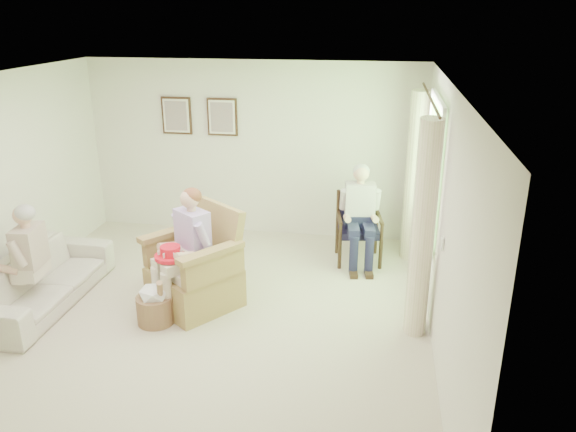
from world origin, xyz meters
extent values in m
plane|color=beige|center=(0.00, 0.00, 0.00)|extent=(5.50, 5.50, 0.00)
cube|color=silver|center=(0.00, 2.75, 1.30)|extent=(5.00, 0.04, 2.60)
cube|color=silver|center=(0.00, -2.75, 1.30)|extent=(5.00, 0.04, 2.60)
cube|color=silver|center=(2.50, 0.00, 1.30)|extent=(0.04, 5.50, 2.60)
cube|color=white|center=(0.00, 0.00, 2.60)|extent=(5.00, 5.50, 0.02)
cube|color=#2D6B23|center=(2.47, 1.20, 1.55)|extent=(0.02, 1.40, 1.50)
cube|color=white|center=(2.46, 1.20, 2.33)|extent=(0.04, 1.52, 0.06)
cube|color=white|center=(2.46, 1.20, 0.77)|extent=(0.04, 1.52, 0.06)
cylinder|color=#382114|center=(2.37, 1.20, 2.35)|extent=(0.03, 2.50, 0.03)
cylinder|color=beige|center=(2.33, 0.22, 1.15)|extent=(0.34, 0.34, 2.30)
cylinder|color=beige|center=(2.33, 2.18, 1.15)|extent=(0.34, 0.34, 2.30)
cube|color=#382114|center=(-1.15, 2.72, 1.78)|extent=(0.45, 0.03, 0.55)
cube|color=silver|center=(-1.15, 2.70, 1.78)|extent=(0.39, 0.01, 0.49)
cube|color=tan|center=(-1.15, 2.69, 1.78)|extent=(0.33, 0.01, 0.43)
cube|color=#382114|center=(-0.45, 2.72, 1.78)|extent=(0.45, 0.03, 0.55)
cube|color=silver|center=(-0.45, 2.70, 1.78)|extent=(0.39, 0.01, 0.49)
cube|color=tan|center=(-0.45, 2.69, 1.78)|extent=(0.33, 0.01, 0.43)
cube|color=#A27B4C|center=(-0.18, 0.36, 0.23)|extent=(0.86, 0.84, 0.45)
cube|color=beige|center=(-0.18, 0.33, 0.51)|extent=(0.67, 0.65, 0.11)
cube|color=#A27B4C|center=(-0.18, 0.72, 0.82)|extent=(0.80, 0.25, 0.68)
cube|color=#A27B4C|center=(-0.58, 0.36, 0.63)|extent=(0.11, 0.78, 0.32)
cube|color=#A27B4C|center=(0.22, 0.36, 0.63)|extent=(0.11, 0.78, 0.32)
cylinder|color=black|center=(1.37, 1.65, 0.20)|extent=(0.05, 0.05, 0.40)
cylinder|color=black|center=(1.91, 1.65, 0.20)|extent=(0.05, 0.05, 0.40)
cylinder|color=black|center=(1.37, 2.16, 0.20)|extent=(0.05, 0.05, 0.40)
cylinder|color=black|center=(1.91, 2.16, 0.20)|extent=(0.05, 0.05, 0.40)
cube|color=#1B1733|center=(1.64, 1.91, 0.44)|extent=(0.52, 0.51, 0.09)
cube|color=#1B1733|center=(1.64, 2.15, 0.69)|extent=(0.49, 0.06, 0.45)
imported|color=beige|center=(-1.95, 0.10, 0.30)|extent=(2.05, 0.80, 0.60)
cube|color=beige|center=(-0.18, 0.32, 0.67)|extent=(0.40, 0.26, 0.16)
cube|color=#C0A2E5|center=(-0.18, 0.34, 0.95)|extent=(0.39, 0.24, 0.46)
sphere|color=#DDAD8E|center=(-0.18, 0.33, 1.32)|extent=(0.21, 0.21, 0.21)
ellipsoid|color=brown|center=(-0.18, 0.36, 1.35)|extent=(0.22, 0.22, 0.18)
cube|color=beige|center=(-0.28, 0.10, 0.62)|extent=(0.14, 0.44, 0.13)
cube|color=beige|center=(-0.08, 0.10, 0.62)|extent=(0.14, 0.44, 0.13)
cylinder|color=beige|center=(-0.28, -0.10, 0.32)|extent=(0.12, 0.12, 0.57)
cylinder|color=beige|center=(-0.08, -0.10, 0.32)|extent=(0.12, 0.12, 0.57)
cube|color=#1A1A3A|center=(1.64, 1.91, 0.60)|extent=(0.40, 0.26, 0.16)
cube|color=beige|center=(1.64, 1.93, 0.88)|extent=(0.39, 0.24, 0.46)
sphere|color=#DDAD8E|center=(1.64, 1.92, 1.25)|extent=(0.21, 0.21, 0.21)
ellipsoid|color=#B7B2AD|center=(1.64, 1.94, 1.27)|extent=(0.22, 0.22, 0.18)
cube|color=#1A1A3A|center=(1.54, 1.69, 0.55)|extent=(0.14, 0.44, 0.13)
cube|color=#1A1A3A|center=(1.74, 1.69, 0.55)|extent=(0.14, 0.44, 0.13)
cylinder|color=#1A1A3A|center=(1.54, 1.49, 0.28)|extent=(0.12, 0.12, 0.50)
cylinder|color=#1A1A3A|center=(1.74, 1.49, 0.28)|extent=(0.12, 0.12, 0.50)
cube|color=beige|center=(-1.95, -0.06, 0.52)|extent=(0.42, 0.26, 0.16)
cube|color=#BAA390|center=(-1.95, -0.04, 0.80)|extent=(0.41, 0.24, 0.46)
sphere|color=#DDAD8E|center=(-1.95, -0.05, 1.17)|extent=(0.21, 0.21, 0.21)
ellipsoid|color=#B7B2AD|center=(-1.95, -0.02, 1.20)|extent=(0.22, 0.22, 0.18)
cube|color=beige|center=(-2.05, -0.28, 0.47)|extent=(0.14, 0.44, 0.13)
cube|color=beige|center=(-1.85, -0.28, 0.47)|extent=(0.14, 0.44, 0.13)
cylinder|color=beige|center=(-2.05, -0.48, 0.24)|extent=(0.12, 0.12, 0.42)
cylinder|color=beige|center=(-1.85, -0.48, 0.24)|extent=(0.12, 0.12, 0.42)
cylinder|color=red|center=(-0.34, 0.10, 0.72)|extent=(0.35, 0.35, 0.04)
cylinder|color=red|center=(-0.34, 0.10, 0.78)|extent=(0.22, 0.22, 0.12)
cube|color=white|center=(-0.22, 0.10, 0.78)|extent=(0.04, 0.01, 0.05)
cube|color=white|center=(-0.27, 0.19, 0.78)|extent=(0.03, 0.04, 0.05)
cube|color=white|center=(-0.36, 0.21, 0.78)|extent=(0.02, 0.05, 0.05)
cube|color=white|center=(-0.44, 0.15, 0.78)|extent=(0.04, 0.03, 0.05)
cube|color=white|center=(-0.44, 0.05, 0.78)|extent=(0.04, 0.03, 0.05)
cube|color=white|center=(-0.36, -0.01, 0.78)|extent=(0.02, 0.05, 0.05)
cube|color=white|center=(-0.27, 0.01, 0.78)|extent=(0.03, 0.04, 0.05)
cylinder|color=tan|center=(-0.49, -0.10, 0.16)|extent=(0.43, 0.43, 0.32)
ellipsoid|color=white|center=(-0.49, -0.10, 0.36)|extent=(0.36, 0.36, 0.22)
cylinder|color=#A57F56|center=(-0.39, -0.14, 0.36)|extent=(0.16, 0.29, 0.47)
camera|label=1|loc=(1.85, -5.22, 3.27)|focal=35.00mm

